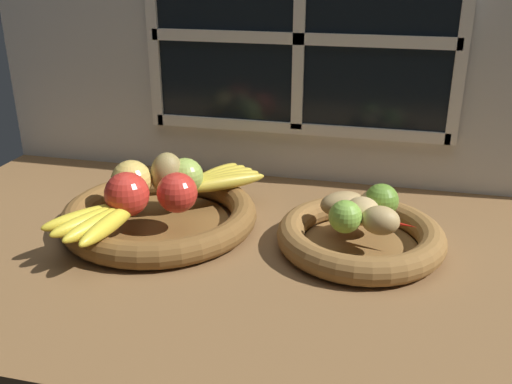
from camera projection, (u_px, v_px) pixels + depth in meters
The scene contains 18 objects.
ground_plane at pixel (268, 240), 104.54cm from camera, with size 140.00×90.00×3.00cm, color brown.
back_wall at pixel (300, 52), 120.02cm from camera, with size 140.00×4.60×55.00cm.
fruit_bowl_left at pixel (160, 216), 105.78cm from camera, with size 36.02×36.02×4.73cm.
fruit_bowl_right at pixel (360, 237), 97.72cm from camera, with size 28.65×28.65×4.73cm.
apple_green_back at pixel (185, 176), 107.83cm from camera, with size 6.95×6.95×6.95cm, color #99B74C.
apple_red_front at pixel (127, 194), 98.58cm from camera, with size 7.79×7.79×7.79cm, color red.
apple_red_right at pixel (177, 193), 100.03cm from camera, with size 7.19×7.19×7.19cm, color red.
apple_golden_left at pixel (132, 180), 105.05cm from camera, with size 7.52×7.52×7.52cm, color #DBB756.
pear_brown at pixel (167, 174), 106.52cm from camera, with size 5.94×6.33×8.47cm, color olive.
banana_bunch_front at pixel (100, 220), 94.75cm from camera, with size 13.21×17.89×2.95cm.
banana_bunch_back at pixel (217, 180), 112.05cm from camera, with size 15.37×17.70×2.70cm.
potato_small at pixel (380, 220), 92.37cm from camera, with size 6.23×4.98×4.77cm, color tan.
potato_oblong at pixel (343, 204), 99.13cm from camera, with size 8.12×4.72×4.35cm, color #A38451.
potato_back at pixel (375, 202), 99.28cm from camera, with size 6.51×5.15×4.64cm, color tan.
potato_large at pixel (362, 211), 95.86cm from camera, with size 6.07×5.80×4.69cm, color tan.
lime_near at pixel (345, 217), 92.88cm from camera, with size 5.47×5.47×5.47cm, color #7AAD3D.
lime_far at pixel (381, 201), 98.36cm from camera, with size 5.93×5.93×5.93cm, color olive.
chili_pepper at pixel (375, 219), 95.66cm from camera, with size 2.32×2.32×13.96cm, color red.
Camera 1 is at (19.90, -91.07, 46.69)cm, focal length 40.15 mm.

